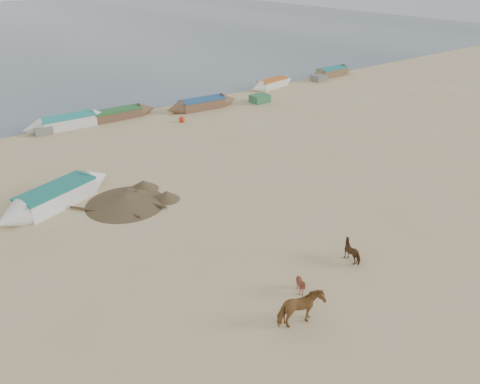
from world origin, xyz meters
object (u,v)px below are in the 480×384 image
Objects in this scene: calf_right at (353,251)px; near_canoe at (57,196)px; calf_front at (301,285)px; cow_adult at (300,309)px.

calf_right is 0.13× the size of near_canoe.
calf_front is 13.26m from near_canoe.
cow_adult is 4.59m from calf_right.
cow_adult is at bearing -95.68° from near_canoe.
cow_adult reaches higher than calf_right.
near_canoe is (-4.85, 12.34, 0.11)m from calf_front.
calf_front is 3.19m from calf_right.
cow_adult is 2.08× the size of calf_front.
near_canoe is at bearing 13.79° from calf_right.
calf_front is at bearing 75.08° from calf_right.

